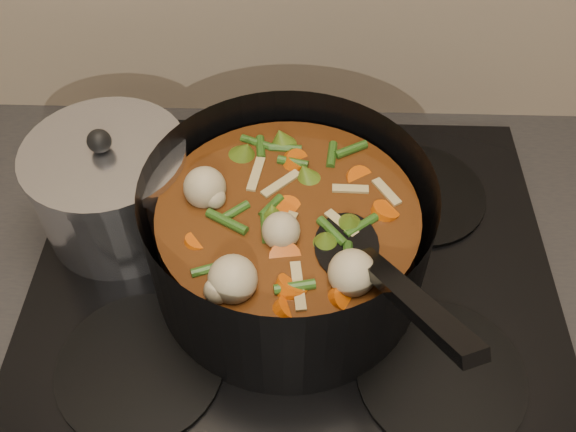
{
  "coord_description": "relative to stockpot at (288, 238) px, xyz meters",
  "views": [
    {
      "loc": [
        0.01,
        1.48,
        1.56
      ],
      "look_at": [
        -0.01,
        1.93,
        1.04
      ],
      "focal_mm": 40.0,
      "sensor_mm": 36.0,
      "label": 1
    }
  ],
  "objects": [
    {
      "name": "stockpot",
      "position": [
        0.0,
        0.0,
        0.0
      ],
      "size": [
        0.36,
        0.41,
        0.23
      ],
      "rotation": [
        0.0,
        0.0,
        0.18
      ],
      "color": "black",
      "rests_on": "stovetop"
    },
    {
      "name": "stovetop",
      "position": [
        0.01,
        0.0,
        -0.08
      ],
      "size": [
        0.62,
        0.54,
        0.03
      ],
      "color": "black",
      "rests_on": "counter"
    },
    {
      "name": "counter",
      "position": [
        0.01,
        0.0,
        -0.54
      ],
      "size": [
        2.64,
        0.64,
        0.91
      ],
      "color": "brown",
      "rests_on": "ground"
    },
    {
      "name": "saucepan",
      "position": [
        -0.21,
        0.07,
        -0.01
      ],
      "size": [
        0.19,
        0.19,
        0.15
      ],
      "rotation": [
        0.0,
        0.0,
        0.37
      ],
      "color": "silver",
      "rests_on": "stovetop"
    }
  ]
}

